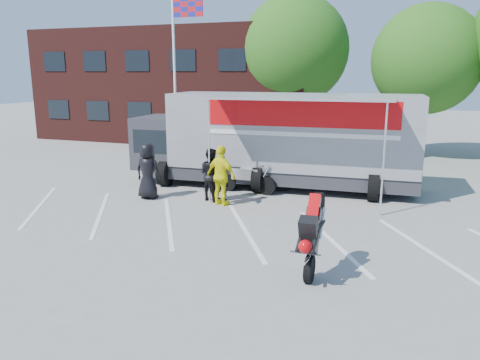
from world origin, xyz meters
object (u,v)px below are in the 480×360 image
Objects in this scene: tree_mid at (427,60)px; transporter_truck at (278,187)px; flagpole at (179,57)px; spectator_hivis at (221,176)px; parked_motorcycle at (247,193)px; spectator_leather_a at (148,171)px; tree_left at (294,50)px; stunt_bike_rider at (315,270)px; spectator_leather_b at (221,177)px; spectator_leather_c at (211,174)px.

tree_mid is 11.34m from transporter_truck.
flagpole reaches higher than spectator_hivis.
spectator_leather_a is (-3.00, -1.88, 0.98)m from parked_motorcycle.
tree_mid reaches higher than parked_motorcycle.
tree_mid is at bearing -8.13° from tree_left.
flagpole is 8.81m from parked_motorcycle.
tree_left is at bearing -67.44° from spectator_hivis.
spectator_hivis is (-3.92, 4.22, 1.00)m from stunt_bike_rider.
stunt_bike_rider is 5.84m from spectator_hivis.
tree_left is at bearing 105.49° from stunt_bike_rider.
tree_mid is 0.69× the size of transporter_truck.
spectator_hivis is at bearing -176.18° from spectator_leather_a.
transporter_truck is 6.92× the size of spectator_leather_b.
spectator_leather_c is at bearing -121.29° from tree_mid.
spectator_leather_b is at bearing -53.52° from flagpole.
flagpole is 8.70m from transporter_truck.
spectator_hivis reaches higher than parked_motorcycle.
tree_mid is 4.76× the size of spectator_leather_b.
stunt_bike_rider is at bearing -75.03° from tree_left.
spectator_leather_c is at bearing -20.34° from spectator_hivis.
spectator_leather_a is at bearing 20.70° from spectator_hivis.
flagpole is 9.36m from spectator_hivis.
tree_mid is 15.50m from spectator_leather_a.
stunt_bike_rider is 6.41m from spectator_leather_b.
tree_left is 13.24m from spectator_leather_c.
transporter_truck reaches higher than stunt_bike_rider.
spectator_leather_c is at bearing -125.43° from transporter_truck.
tree_mid is at bearing -99.66° from spectator_leather_c.
stunt_bike_rider is (-2.43, -16.09, -4.94)m from tree_mid.
spectator_leather_b is (-0.52, -1.24, 0.81)m from parked_motorcycle.
transporter_truck is (6.01, -3.76, -5.05)m from flagpole.
flagpole reaches higher than parked_motorcycle.
parked_motorcycle is at bearing -100.37° from spectator_leather_c.
flagpole is 8.89m from spectator_leather_b.
parked_motorcycle is at bearing -126.13° from transporter_truck.
flagpole is at bearing -34.32° from spectator_leather_c.
transporter_truck is 7.85m from stunt_bike_rider.
tree_mid is 4.22× the size of spectator_leather_c.
tree_mid is 14.03m from spectator_hivis.
parked_motorcycle is at bearing -121.20° from tree_mid.
transporter_truck is 5.63× the size of stunt_bike_rider.
spectator_hivis is at bearing -54.56° from flagpole.
transporter_truck is 2.98m from spectator_leather_b.
spectator_hivis reaches higher than spectator_leather_c.
tree_left is at bearing 171.87° from tree_mid.
parked_motorcycle is 1.24× the size of spectator_leather_c.
stunt_bike_rider is at bearing -51.52° from flagpole.
tree_mid is at bearing 56.37° from transporter_truck.
spectator_leather_b is at bearing -139.99° from spectator_leather_c.
spectator_leather_a is at bearing 24.16° from spectator_leather_b.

